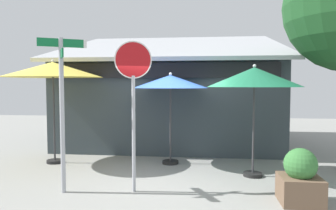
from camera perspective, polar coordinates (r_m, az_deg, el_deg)
The scene contains 8 objects.
ground_plane at distance 7.60m, azimuth -0.22°, elevation -13.10°, with size 28.00×28.00×0.10m, color gray.
cafe_building at distance 12.11m, azimuth 0.75°, elevation 0.85°, with size 7.71×5.94×4.29m.
street_sign_post at distance 6.63m, azimuth -18.20°, elevation 1.06°, with size 0.82×0.77×3.04m.
stop_sign at distance 6.37m, azimuth -6.14°, elevation 2.88°, with size 0.70×0.23×2.98m.
patio_umbrella_mustard_left at distance 9.26m, azimuth -19.65°, elevation 5.81°, with size 2.66×2.66×2.81m.
patio_umbrella_royal_blue_center at distance 8.62m, azimuth 0.44°, elevation 3.99°, with size 2.01×2.01×2.46m.
patio_umbrella_forest_green_right at distance 7.68m, azimuth 14.99°, elevation 4.64°, with size 2.16×2.16×2.60m.
sidewalk_planter at distance 6.40m, azimuth 22.29°, elevation -11.91°, with size 0.71×0.71×1.00m.
Camera 1 is at (0.86, -7.23, 2.13)m, focal length 34.53 mm.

